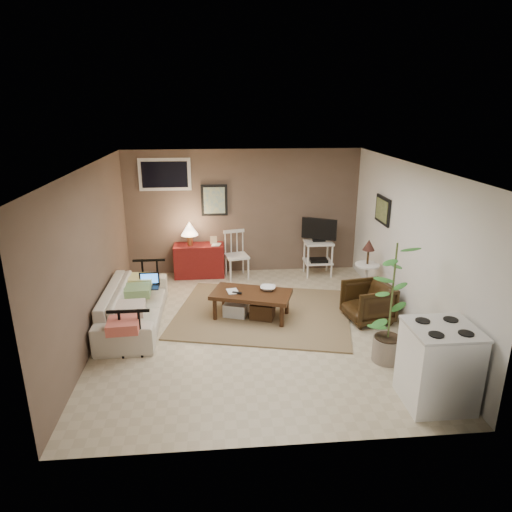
{
  "coord_description": "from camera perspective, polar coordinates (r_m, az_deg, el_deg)",
  "views": [
    {
      "loc": [
        -0.53,
        -6.12,
        3.18
      ],
      "look_at": [
        0.06,
        0.35,
        1.02
      ],
      "focal_mm": 32.0,
      "sensor_mm": 36.0,
      "label": 1
    }
  ],
  "objects": [
    {
      "name": "book_console",
      "position": [
        8.7,
        -5.52,
        2.04
      ],
      "size": [
        0.16,
        0.06,
        0.21
      ],
      "primitive_type": "imported",
      "rotation": [
        0.0,
        0.0,
        -0.23
      ],
      "color": "#3B1F10",
      "rests_on": "red_console"
    },
    {
      "name": "armchair",
      "position": [
        7.21,
        13.84,
        -5.43
      ],
      "size": [
        0.71,
        0.74,
        0.66
      ],
      "primitive_type": "imported",
      "rotation": [
        0.0,
        0.0,
        -1.39
      ],
      "color": "black",
      "rests_on": "floor"
    },
    {
      "name": "sofa_end_rails",
      "position": [
        7.12,
        -14.1,
        -5.64
      ],
      "size": [
        0.55,
        2.06,
        0.69
      ],
      "primitive_type": null,
      "color": "black",
      "rests_on": "floor"
    },
    {
      "name": "spindle_chair",
      "position": [
        8.73,
        -2.45,
        -0.01
      ],
      "size": [
        0.49,
        0.49,
        0.9
      ],
      "color": "silver",
      "rests_on": "floor"
    },
    {
      "name": "tv_stand",
      "position": [
        8.87,
        7.82,
        1.31
      ],
      "size": [
        0.62,
        0.44,
        1.13
      ],
      "color": "silver",
      "rests_on": "floor"
    },
    {
      "name": "rug",
      "position": [
        7.35,
        0.86,
        -7.12
      ],
      "size": [
        3.13,
        2.72,
        0.03
      ],
      "primitive_type": "cube",
      "rotation": [
        0.0,
        0.0,
        -0.23
      ],
      "color": "#7F654A",
      "rests_on": "floor"
    },
    {
      "name": "art_back",
      "position": [
        8.77,
        -5.24,
        6.95
      ],
      "size": [
        0.5,
        0.03,
        0.6
      ],
      "primitive_type": "cube",
      "color": "black"
    },
    {
      "name": "floor",
      "position": [
        6.91,
        -0.2,
        -8.96
      ],
      "size": [
        5.0,
        5.0,
        0.0
      ],
      "primitive_type": "plane",
      "color": "#C1B293",
      "rests_on": "ground"
    },
    {
      "name": "red_console",
      "position": [
        8.85,
        -7.21,
        -0.18
      ],
      "size": [
        0.95,
        0.42,
        1.1
      ],
      "color": "maroon",
      "rests_on": "floor"
    },
    {
      "name": "potted_plant",
      "position": [
        5.96,
        16.61,
        -5.22
      ],
      "size": [
        0.41,
        0.41,
        1.63
      ],
      "color": "gray",
      "rests_on": "floor"
    },
    {
      "name": "coffee_table",
      "position": [
        7.11,
        -0.65,
        -5.88
      ],
      "size": [
        1.34,
        0.97,
        0.46
      ],
      "color": "#3B1F10",
      "rests_on": "floor"
    },
    {
      "name": "window",
      "position": [
        8.73,
        -11.34,
        9.96
      ],
      "size": [
        0.96,
        0.03,
        0.6
      ],
      "primitive_type": "cube",
      "color": "silver"
    },
    {
      "name": "sofa",
      "position": [
        7.11,
        -15.09,
        -5.23
      ],
      "size": [
        0.6,
        2.06,
        0.8
      ],
      "primitive_type": "imported",
      "rotation": [
        0.0,
        0.0,
        1.57
      ],
      "color": "beige",
      "rests_on": "floor"
    },
    {
      "name": "stove",
      "position": [
        5.5,
        21.83,
        -12.57
      ],
      "size": [
        0.72,
        0.67,
        0.94
      ],
      "color": "white",
      "rests_on": "floor"
    },
    {
      "name": "side_table",
      "position": [
        7.84,
        13.75,
        -0.87
      ],
      "size": [
        0.4,
        0.4,
        1.07
      ],
      "color": "silver",
      "rests_on": "floor"
    },
    {
      "name": "book_table",
      "position": [
        7.01,
        -3.62,
        -3.72
      ],
      "size": [
        0.17,
        0.05,
        0.23
      ],
      "primitive_type": "imported",
      "rotation": [
        0.0,
        0.0,
        0.18
      ],
      "color": "#3B1F10",
      "rests_on": "coffee_table"
    },
    {
      "name": "sofa_pillows",
      "position": [
        6.85,
        -15.06,
        -5.31
      ],
      "size": [
        0.4,
        1.96,
        0.14
      ],
      "primitive_type": null,
      "color": "beige",
      "rests_on": "sofa"
    },
    {
      "name": "art_right",
      "position": [
        7.86,
        15.56,
        5.54
      ],
      "size": [
        0.03,
        0.6,
        0.45
      ],
      "primitive_type": "cube",
      "color": "black"
    },
    {
      "name": "laptop",
      "position": [
        7.36,
        -13.21,
        -3.27
      ],
      "size": [
        0.32,
        0.23,
        0.22
      ],
      "color": "black",
      "rests_on": "sofa"
    },
    {
      "name": "bowl",
      "position": [
        7.09,
        1.5,
        -3.36
      ],
      "size": [
        0.25,
        0.1,
        0.24
      ],
      "primitive_type": "imported",
      "rotation": [
        0.0,
        0.0,
        -0.19
      ],
      "color": "#3B1F10",
      "rests_on": "coffee_table"
    }
  ]
}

